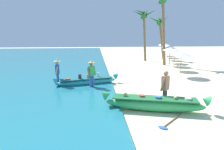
% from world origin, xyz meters
% --- Properties ---
extents(ground_plane, '(80.00, 80.00, 0.00)m').
position_xyz_m(ground_plane, '(0.00, 0.00, 0.00)').
color(ground_plane, beige).
extents(boat_green_foreground, '(4.43, 1.76, 0.86)m').
position_xyz_m(boat_green_foreground, '(-0.65, -1.21, 0.32)').
color(boat_green_foreground, '#38B760').
rests_on(boat_green_foreground, ground).
extents(boat_cyan_midground, '(4.18, 1.74, 0.75)m').
position_xyz_m(boat_cyan_midground, '(-3.66, 3.43, 0.27)').
color(boat_cyan_midground, '#33B2BC').
rests_on(boat_cyan_midground, ground).
extents(person_vendor_hatted, '(0.56, 0.47, 1.69)m').
position_xyz_m(person_vendor_hatted, '(-3.33, 2.64, 0.97)').
color(person_vendor_hatted, '#3D5BA8').
rests_on(person_vendor_hatted, ground).
extents(person_tourist_customer, '(0.54, 0.53, 1.65)m').
position_xyz_m(person_tourist_customer, '(-0.05, -0.79, 0.93)').
color(person_tourist_customer, '#333842').
rests_on(person_tourist_customer, ground).
extents(person_vendor_assistant, '(0.44, 0.56, 1.70)m').
position_xyz_m(person_vendor_assistant, '(-5.43, 3.25, 0.98)').
color(person_vendor_assistant, '#3D5BA8').
rests_on(person_vendor_assistant, ground).
extents(parasol_row_0, '(1.60, 1.60, 1.91)m').
position_xyz_m(parasol_row_0, '(3.35, 5.41, 1.75)').
color(parasol_row_0, '#8E6B47').
rests_on(parasol_row_0, ground).
extents(parasol_row_1, '(1.60, 1.60, 1.91)m').
position_xyz_m(parasol_row_1, '(3.87, 7.96, 1.75)').
color(parasol_row_1, '#8E6B47').
rests_on(parasol_row_1, ground).
extents(parasol_row_2, '(1.60, 1.60, 1.91)m').
position_xyz_m(parasol_row_2, '(4.41, 10.40, 1.75)').
color(parasol_row_2, '#8E6B47').
rests_on(parasol_row_2, ground).
extents(parasol_row_3, '(1.60, 1.60, 1.91)m').
position_xyz_m(parasol_row_3, '(5.12, 12.42, 1.75)').
color(parasol_row_3, '#8E6B47').
rests_on(parasol_row_3, ground).
extents(parasol_row_4, '(1.60, 1.60, 1.91)m').
position_xyz_m(parasol_row_4, '(5.74, 14.83, 1.75)').
color(parasol_row_4, '#8E6B47').
rests_on(parasol_row_4, ground).
extents(parasol_row_5, '(1.60, 1.60, 1.91)m').
position_xyz_m(parasol_row_5, '(6.32, 17.40, 1.75)').
color(parasol_row_5, '#8E6B47').
rests_on(parasol_row_5, ground).
extents(parasol_row_6, '(1.60, 1.60, 1.91)m').
position_xyz_m(parasol_row_6, '(6.89, 19.57, 1.75)').
color(parasol_row_6, '#8E6B47').
rests_on(parasol_row_6, ground).
extents(palm_tree_tall_inland, '(2.84, 2.63, 7.19)m').
position_xyz_m(palm_tree_tall_inland, '(3.64, 11.04, 5.86)').
color(palm_tree_tall_inland, brown).
rests_on(palm_tree_tall_inland, ground).
extents(palm_tree_leaning_seaward, '(2.82, 2.51, 6.07)m').
position_xyz_m(palm_tree_leaning_seaward, '(2.62, 14.63, 4.78)').
color(palm_tree_leaning_seaward, brown).
rests_on(palm_tree_leaning_seaward, ground).
extents(palm_tree_mid_cluster, '(2.58, 2.55, 5.40)m').
position_xyz_m(palm_tree_mid_cluster, '(4.93, 15.83, 4.29)').
color(palm_tree_mid_cluster, brown).
rests_on(palm_tree_mid_cluster, ground).
extents(paddle, '(1.40, 1.38, 0.05)m').
position_xyz_m(paddle, '(-0.41, -2.44, 0.03)').
color(paddle, '#8E6B47').
rests_on(paddle, ground).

